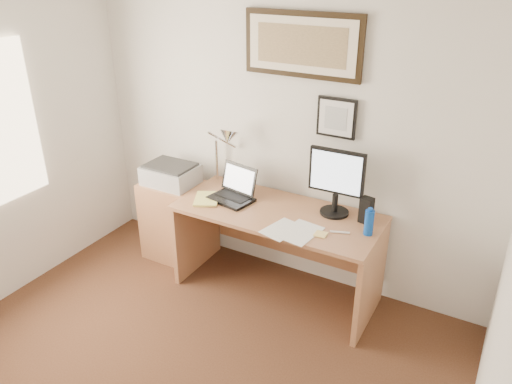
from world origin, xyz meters
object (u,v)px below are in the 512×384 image
Objects in this scene: book at (195,199)px; water_bottle at (369,223)px; printer at (171,174)px; desk at (282,233)px; lcd_monitor at (336,179)px; side_cabinet at (174,220)px; laptop at (234,192)px.

water_bottle is at bearing 6.17° from book.
printer reaches higher than book.
water_bottle is 0.79m from desk.
book is 0.75m from desk.
lcd_monitor is at bearing 12.53° from desk.
lcd_monitor is at bearing 4.79° from side_cabinet.
lcd_monitor is (0.39, 0.09, 0.53)m from desk.
book is 0.32m from laptop.
water_bottle reaches higher than book.
water_bottle is 0.36× the size of lcd_monitor.
side_cabinet is at bearing -175.21° from lcd_monitor.
book is at bearing -160.85° from desk.
book is at bearing -163.25° from lcd_monitor.
laptop is at bearing 35.08° from book.
lcd_monitor reaches higher than water_bottle.
side_cabinet is 1.62m from lcd_monitor.
side_cabinet is 2.82× the size of book.
desk is (1.07, 0.04, 0.15)m from side_cabinet.
book is (-1.39, -0.15, -0.08)m from water_bottle.
lcd_monitor is (-0.32, 0.17, 0.20)m from water_bottle.
laptop reaches higher than water_bottle.
lcd_monitor reaches higher than side_cabinet.
side_cabinet is 1.85m from water_bottle.
desk is 1.11m from printer.
printer is (-0.65, 0.02, 0.01)m from laptop.
lcd_monitor is at bearing 152.10° from water_bottle.
side_cabinet is 1.40× the size of lcd_monitor.
lcd_monitor is 1.18× the size of printer.
desk is 3.08× the size of lcd_monitor.
side_cabinet is 1.93× the size of laptop.
lcd_monitor reaches higher than desk.
lcd_monitor is at bearing 9.79° from laptop.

